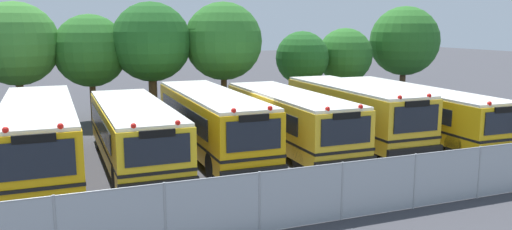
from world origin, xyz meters
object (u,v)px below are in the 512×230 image
object	(u,v)px
tree_2	(91,50)
tree_6	(346,55)
tree_4	(221,40)
school_bus_5	(412,109)
school_bus_0	(39,134)
school_bus_3	(289,118)
school_bus_1	(134,131)
school_bus_4	(353,110)
school_bus_2	(212,120)
tree_7	(404,40)
tree_3	(149,42)
tree_5	(301,59)
tree_1	(17,43)

from	to	relation	value
tree_2	tree_6	bearing A→B (deg)	-0.06
tree_4	school_bus_5	bearing A→B (deg)	-47.02
school_bus_0	school_bus_3	world-z (taller)	school_bus_0
school_bus_1	school_bus_5	distance (m)	13.76
school_bus_3	school_bus_4	world-z (taller)	school_bus_4
school_bus_2	tree_7	distance (m)	19.56
tree_3	tree_4	xyz separation A→B (m)	(4.04, -0.49, 0.10)
school_bus_0	school_bus_2	size ratio (longest dim) A/B	1.08
school_bus_5	tree_7	distance (m)	11.76
school_bus_1	school_bus_3	bearing A→B (deg)	179.72
school_bus_3	tree_5	size ratio (longest dim) A/B	1.92
school_bus_3	tree_7	size ratio (longest dim) A/B	1.44
school_bus_0	school_bus_2	bearing A→B (deg)	-177.50
school_bus_0	school_bus_5	distance (m)	17.23
school_bus_1	tree_1	bearing A→B (deg)	-65.41
tree_1	tree_3	xyz separation A→B (m)	(6.78, -0.95, -0.01)
school_bus_2	tree_6	bearing A→B (deg)	-142.48
school_bus_3	school_bus_5	world-z (taller)	school_bus_3
school_bus_4	tree_7	world-z (taller)	tree_7
tree_3	school_bus_4	bearing A→B (deg)	-46.63
tree_5	tree_6	size ratio (longest dim) A/B	0.97
tree_3	tree_4	distance (m)	4.07
tree_7	school_bus_3	bearing A→B (deg)	-144.37
tree_1	tree_7	world-z (taller)	tree_7
school_bus_1	school_bus_4	world-z (taller)	school_bus_4
school_bus_1	tree_7	xyz separation A→B (m)	(20.28, 9.66, 3.03)
school_bus_0	tree_4	distance (m)	13.20
tree_3	tree_6	xyz separation A→B (m)	(13.33, 0.88, -1.04)
school_bus_4	tree_4	distance (m)	9.45
tree_4	school_bus_2	bearing A→B (deg)	-110.84
school_bus_3	school_bus_1	bearing A→B (deg)	0.01
school_bus_0	tree_2	xyz separation A→B (m)	(2.69, 9.66, 2.60)
tree_2	tree_5	size ratio (longest dim) A/B	1.19
school_bus_1	school_bus_5	xyz separation A→B (m)	(13.76, 0.36, -0.01)
tree_4	tree_6	size ratio (longest dim) A/B	1.29
tree_1	tree_4	distance (m)	10.91
school_bus_3	school_bus_4	size ratio (longest dim) A/B	1.03
tree_1	tree_2	bearing A→B (deg)	-0.95
tree_7	tree_5	bearing A→B (deg)	-175.84
school_bus_1	school_bus_5	size ratio (longest dim) A/B	0.84
tree_4	school_bus_0	bearing A→B (deg)	-139.82
school_bus_3	tree_5	world-z (taller)	tree_5
tree_3	tree_7	size ratio (longest dim) A/B	1.00
tree_6	tree_7	distance (m)	4.75
school_bus_1	tree_3	xyz separation A→B (m)	(2.29, 8.82, 3.16)
school_bus_2	school_bus_1	bearing A→B (deg)	7.05
school_bus_2	tree_1	world-z (taller)	tree_1
school_bus_1	tree_7	size ratio (longest dim) A/B	1.46
school_bus_5	tree_5	bearing A→B (deg)	-76.86
school_bus_4	tree_4	world-z (taller)	tree_4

